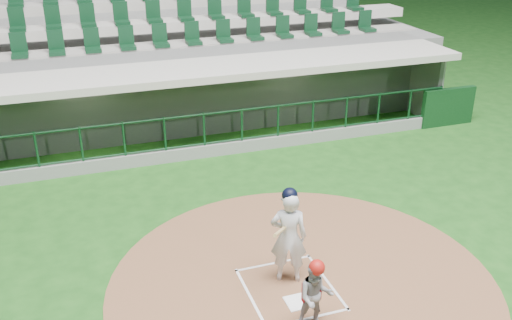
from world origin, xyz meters
The scene contains 8 objects.
ground centered at (0.00, 0.00, 0.00)m, with size 120.00×120.00×0.00m, color #174914.
dirt_circle centered at (0.30, -0.20, 0.01)m, with size 7.20×7.20×0.01m, color brown.
home_plate centered at (0.00, -0.70, 0.02)m, with size 0.43×0.43×0.02m, color white.
batter_box_chalk centered at (0.00, -0.30, 0.02)m, with size 1.55×1.80×0.01m.
dugout_structure centered at (0.11, 7.82, 0.96)m, with size 16.40×3.70×3.00m.
seating_deck centered at (0.00, 10.91, 1.42)m, with size 17.00×6.72×5.15m.
batter centered at (0.08, 0.01, 0.96)m, with size 0.93×0.97×1.90m.
catcher centered at (0.01, -1.35, 0.65)m, with size 0.69×0.60×1.30m.
Camera 1 is at (-3.31, -8.11, 6.46)m, focal length 40.00 mm.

